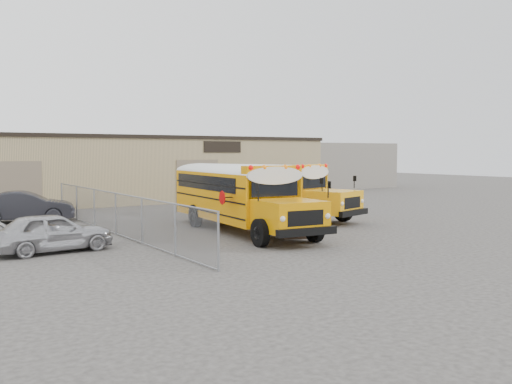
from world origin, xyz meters
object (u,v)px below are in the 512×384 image
school_bus_right (187,182)px  car_dark (25,207)px  car_silver (52,232)px  school_bus_left (187,185)px  tarp_bundle (293,219)px

school_bus_right → car_dark: size_ratio=2.18×
car_silver → car_dark: size_ratio=0.88×
school_bus_left → car_dark: 8.29m
school_bus_right → car_dark: (-9.41, -0.91, -0.92)m
car_silver → school_bus_left: bearing=-55.7°
tarp_bundle → car_dark: size_ratio=0.32×
school_bus_right → car_silver: school_bus_right is taller
school_bus_left → car_dark: size_ratio=2.23×
school_bus_right → tarp_bundle: 12.54m
tarp_bundle → car_silver: (-9.17, 1.85, -0.06)m
tarp_bundle → car_dark: car_dark is taller
school_bus_left → tarp_bundle: school_bus_left is taller
tarp_bundle → car_dark: 14.15m
school_bus_right → car_silver: 14.87m
tarp_bundle → car_silver: tarp_bundle is taller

